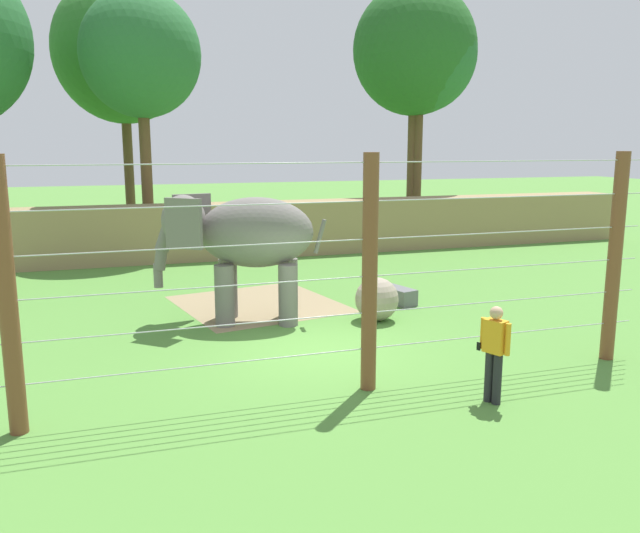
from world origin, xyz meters
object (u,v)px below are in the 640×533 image
elephant (243,238)px  enrichment_ball (377,299)px  zookeeper (494,350)px  feed_trough (394,294)px

elephant → enrichment_ball: 3.60m
zookeeper → enrichment_ball: bearing=87.9°
enrichment_ball → elephant: bearing=162.6°
zookeeper → feed_trough: size_ratio=1.13×
elephant → feed_trough: (4.30, 0.59, -1.84)m
zookeeper → elephant: bearing=114.6°
zookeeper → feed_trough: zookeeper is taller
enrichment_ball → zookeeper: bearing=-92.1°
elephant → zookeeper: bearing=-65.4°
enrichment_ball → feed_trough: 2.00m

